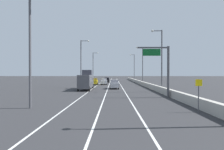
% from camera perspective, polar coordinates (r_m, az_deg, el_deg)
% --- Properties ---
extents(ground_plane, '(320.00, 320.00, 0.00)m').
position_cam_1_polar(ground_plane, '(68.14, 1.04, -2.43)').
color(ground_plane, '#2D2D30').
extents(lane_stripe_left, '(0.16, 130.00, 0.00)m').
position_cam_1_polar(lane_stripe_left, '(59.35, -4.20, -2.88)').
color(lane_stripe_left, silver).
rests_on(lane_stripe_left, ground_plane).
extents(lane_stripe_center, '(0.16, 130.00, 0.00)m').
position_cam_1_polar(lane_stripe_center, '(59.17, -0.81, -2.88)').
color(lane_stripe_center, silver).
rests_on(lane_stripe_center, ground_plane).
extents(lane_stripe_right, '(0.16, 130.00, 0.00)m').
position_cam_1_polar(lane_stripe_right, '(59.19, 2.58, -2.88)').
color(lane_stripe_right, silver).
rests_on(lane_stripe_right, ground_plane).
extents(jersey_barrier_right, '(0.60, 120.00, 1.10)m').
position_cam_1_polar(jersey_barrier_right, '(44.98, 11.54, -3.28)').
color(jersey_barrier_right, '#B2ADA3').
rests_on(jersey_barrier_right, ground_plane).
extents(overhead_sign_gantry, '(4.68, 0.36, 7.50)m').
position_cam_1_polar(overhead_sign_gantry, '(27.29, 15.96, 3.00)').
color(overhead_sign_gantry, '#47474C').
rests_on(overhead_sign_gantry, ground_plane).
extents(speed_advisory_sign, '(0.60, 0.11, 3.00)m').
position_cam_1_polar(speed_advisory_sign, '(18.14, 25.78, -5.16)').
color(speed_advisory_sign, '#4C4C51').
rests_on(speed_advisory_sign, ground_plane).
extents(lamp_post_right_second, '(2.14, 0.44, 11.79)m').
position_cam_1_polar(lamp_post_right_second, '(35.35, 15.17, 5.60)').
color(lamp_post_right_second, '#4C4C51').
rests_on(lamp_post_right_second, ground_plane).
extents(lamp_post_right_third, '(2.14, 0.44, 11.79)m').
position_cam_1_polar(lamp_post_right_third, '(56.79, 9.47, 3.69)').
color(lamp_post_right_third, '#4C4C51').
rests_on(lamp_post_right_third, ground_plane).
extents(lamp_post_right_fourth, '(2.14, 0.44, 11.79)m').
position_cam_1_polar(lamp_post_right_fourth, '(78.51, 6.91, 2.83)').
color(lamp_post_right_fourth, '#4C4C51').
rests_on(lamp_post_right_fourth, ground_plane).
extents(lamp_post_left_near, '(2.14, 0.44, 11.79)m').
position_cam_1_polar(lamp_post_left_near, '(20.13, -23.99, 9.42)').
color(lamp_post_left_near, '#4C4C51').
rests_on(lamp_post_left_near, ground_plane).
extents(lamp_post_left_mid, '(2.14, 0.44, 11.79)m').
position_cam_1_polar(lamp_post_left_mid, '(45.24, -9.54, 4.50)').
color(lamp_post_left_mid, '#4C4C51').
rests_on(lamp_post_left_mid, ground_plane).
extents(lamp_post_left_far, '(2.14, 0.44, 11.79)m').
position_cam_1_polar(lamp_post_left_far, '(71.28, -5.85, 3.06)').
color(lamp_post_left_far, '#4C4C51').
rests_on(lamp_post_left_far, ground_plane).
extents(car_black_0, '(1.91, 4.58, 1.95)m').
position_cam_1_polar(car_black_0, '(68.18, -1.66, -1.61)').
color(car_black_0, black).
rests_on(car_black_0, ground_plane).
extents(car_yellow_1, '(1.95, 4.56, 2.09)m').
position_cam_1_polar(car_yellow_1, '(55.19, -5.56, -2.06)').
color(car_yellow_1, gold).
rests_on(car_yellow_1, ground_plane).
extents(car_silver_2, '(2.07, 4.37, 2.03)m').
position_cam_1_polar(car_silver_2, '(41.17, 0.73, -2.98)').
color(car_silver_2, '#B7B7BC').
rests_on(car_silver_2, ground_plane).
extents(car_white_3, '(1.98, 4.53, 1.92)m').
position_cam_1_polar(car_white_3, '(56.40, -2.52, -2.08)').
color(car_white_3, white).
rests_on(car_white_3, ground_plane).
extents(box_truck, '(2.59, 8.72, 4.30)m').
position_cam_1_polar(box_truck, '(39.34, -8.18, -1.76)').
color(box_truck, '#4C4C51').
rests_on(box_truck, ground_plane).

